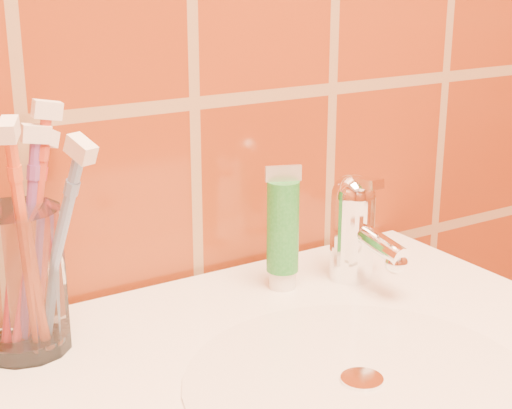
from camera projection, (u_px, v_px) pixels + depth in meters
glass_tumbler at (20, 281)px, 0.69m from camera, size 0.08×0.08×0.13m
toothpaste_tube at (283, 232)px, 0.83m from camera, size 0.04×0.03×0.14m
faucet at (355, 224)px, 0.85m from camera, size 0.05×0.11×0.12m
toothbrush_0 at (57, 251)px, 0.67m from camera, size 0.11×0.18×0.23m
toothbrush_1 at (31, 238)px, 0.72m from camera, size 0.16×0.16×0.21m
toothbrush_2 at (35, 227)px, 0.70m from camera, size 0.07×0.07×0.23m
toothbrush_3 at (25, 243)px, 0.66m from camera, size 0.08×0.11×0.23m
toothbrush_4 at (30, 239)px, 0.70m from camera, size 0.06×0.06×0.21m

